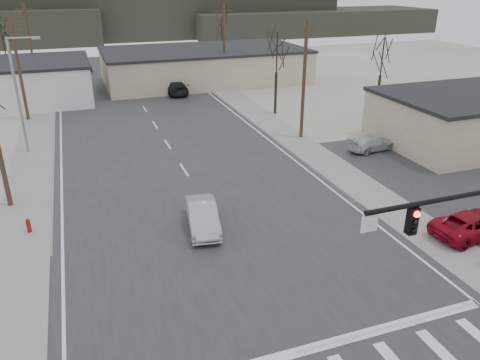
{
  "coord_description": "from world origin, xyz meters",
  "views": [
    {
      "loc": [
        -6.77,
        -17.26,
        13.14
      ],
      "look_at": [
        1.29,
        5.37,
        2.6
      ],
      "focal_mm": 35.0,
      "sensor_mm": 36.0,
      "label": 1
    }
  ],
  "objects_px": {
    "fire_hydrant": "(29,226)",
    "car_parked_silver": "(372,143)",
    "car_far_a": "(174,87)",
    "car_far_b": "(85,69)",
    "car_parked_red": "(472,224)",
    "sedan_crossing": "(203,216)"
  },
  "relations": [
    {
      "from": "car_far_b",
      "to": "car_parked_red",
      "type": "bearing_deg",
      "value": -62.99
    },
    {
      "from": "car_far_b",
      "to": "car_parked_red",
      "type": "distance_m",
      "value": 58.12
    },
    {
      "from": "car_far_a",
      "to": "car_parked_red",
      "type": "xyz_separation_m",
      "value": [
        8.12,
        -38.43,
        -0.16
      ]
    },
    {
      "from": "sedan_crossing",
      "to": "car_parked_red",
      "type": "bearing_deg",
      "value": -14.15
    },
    {
      "from": "sedan_crossing",
      "to": "car_parked_silver",
      "type": "relative_size",
      "value": 1.09
    },
    {
      "from": "sedan_crossing",
      "to": "car_far_a",
      "type": "bearing_deg",
      "value": 89.06
    },
    {
      "from": "car_parked_silver",
      "to": "car_parked_red",
      "type": "bearing_deg",
      "value": 160.66
    },
    {
      "from": "sedan_crossing",
      "to": "car_far_a",
      "type": "distance_m",
      "value": 33.19
    },
    {
      "from": "fire_hydrant",
      "to": "sedan_crossing",
      "type": "xyz_separation_m",
      "value": [
        9.21,
        -2.78,
        0.34
      ]
    },
    {
      "from": "sedan_crossing",
      "to": "car_far_b",
      "type": "distance_m",
      "value": 49.86
    },
    {
      "from": "car_far_a",
      "to": "car_parked_silver",
      "type": "relative_size",
      "value": 1.35
    },
    {
      "from": "sedan_crossing",
      "to": "car_parked_red",
      "type": "height_order",
      "value": "sedan_crossing"
    },
    {
      "from": "fire_hydrant",
      "to": "car_parked_silver",
      "type": "bearing_deg",
      "value": 11.04
    },
    {
      "from": "car_far_a",
      "to": "car_parked_silver",
      "type": "distance_m",
      "value": 27.23
    },
    {
      "from": "fire_hydrant",
      "to": "car_parked_red",
      "type": "height_order",
      "value": "car_parked_red"
    },
    {
      "from": "car_far_a",
      "to": "car_parked_red",
      "type": "height_order",
      "value": "car_far_a"
    },
    {
      "from": "car_far_a",
      "to": "car_parked_silver",
      "type": "height_order",
      "value": "car_far_a"
    },
    {
      "from": "car_parked_red",
      "to": "fire_hydrant",
      "type": "bearing_deg",
      "value": 64.11
    },
    {
      "from": "car_parked_silver",
      "to": "fire_hydrant",
      "type": "bearing_deg",
      "value": 93.44
    },
    {
      "from": "sedan_crossing",
      "to": "car_parked_silver",
      "type": "distance_m",
      "value": 18.16
    },
    {
      "from": "fire_hydrant",
      "to": "car_parked_silver",
      "type": "height_order",
      "value": "car_parked_silver"
    },
    {
      "from": "car_far_a",
      "to": "car_far_b",
      "type": "distance_m",
      "value": 19.43
    }
  ]
}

